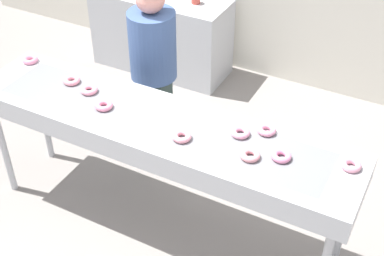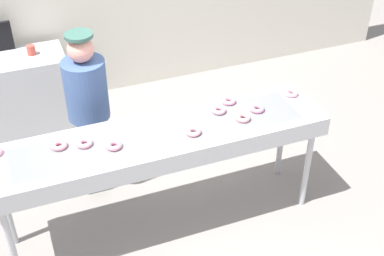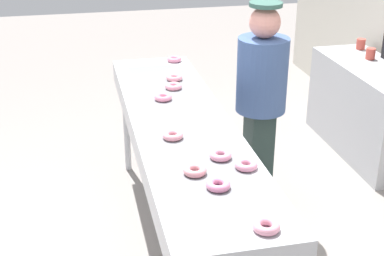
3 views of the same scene
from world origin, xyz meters
TOP-DOWN VIEW (x-y plane):
  - ground_plane at (0.00, 0.00)m, footprint 16.00×16.00m
  - fryer_conveyor at (0.00, 0.00)m, footprint 2.81×0.64m
  - strawberry_donut_0 at (-0.80, 0.10)m, footprint 0.15×0.15m
  - strawberry_donut_1 at (0.70, 0.21)m, footprint 0.14×0.14m
  - strawberry_donut_2 at (-0.61, 0.06)m, footprint 0.14×0.14m
  - strawberry_donut_3 at (0.25, -0.10)m, footprint 0.16×0.16m
  - strawberry_donut_4 at (1.28, 0.13)m, footprint 0.15×0.15m
  - strawberry_donut_5 at (-1.27, 0.20)m, footprint 0.17×0.17m
  - strawberry_donut_6 at (0.71, -0.07)m, footprint 0.13×0.13m
  - strawberry_donut_7 at (0.56, 0.11)m, footprint 0.18×0.18m
  - strawberry_donut_8 at (-0.40, -0.05)m, footprint 0.16×0.16m
  - strawberry_donut_9 at (0.88, 0.01)m, footprint 0.18×0.18m
  - worker_baker at (-0.45, 0.70)m, footprint 0.38×0.38m
  - prep_counter at (-1.20, 2.06)m, footprint 1.49×0.56m

SIDE VIEW (x-z plane):
  - ground_plane at x=0.00m, z-range 0.00..0.00m
  - prep_counter at x=-1.20m, z-range 0.00..0.86m
  - fryer_conveyor at x=0.00m, z-range 0.42..1.43m
  - worker_baker at x=-0.45m, z-range 0.14..1.79m
  - strawberry_donut_0 at x=-0.80m, z-range 1.01..1.05m
  - strawberry_donut_1 at x=0.70m, z-range 1.01..1.05m
  - strawberry_donut_2 at x=-0.61m, z-range 1.01..1.05m
  - strawberry_donut_3 at x=0.25m, z-range 1.01..1.05m
  - strawberry_donut_4 at x=1.28m, z-range 1.01..1.05m
  - strawberry_donut_5 at x=-1.27m, z-range 1.01..1.05m
  - strawberry_donut_6 at x=0.71m, z-range 1.01..1.05m
  - strawberry_donut_7 at x=0.56m, z-range 1.01..1.05m
  - strawberry_donut_8 at x=-0.40m, z-range 1.01..1.05m
  - strawberry_donut_9 at x=0.88m, z-range 1.01..1.05m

